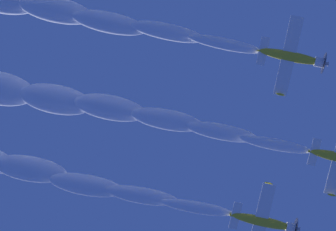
% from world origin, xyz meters
% --- Properties ---
extents(airplane_left_wingman, '(8.03, 9.00, 2.98)m').
position_xyz_m(airplane_left_wingman, '(10.01, -5.25, 68.56)').
color(airplane_left_wingman, gold).
extents(airplane_right_wingman, '(8.02, 9.02, 3.11)m').
position_xyz_m(airplane_right_wingman, '(7.78, 13.40, 69.60)').
color(airplane_right_wingman, gold).
extents(smoke_trail_lead, '(54.35, 11.49, 8.66)m').
position_xyz_m(smoke_trail_lead, '(41.29, 8.50, 73.88)').
color(smoke_trail_lead, white).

